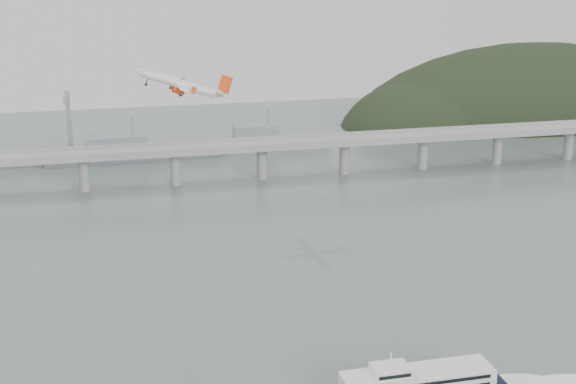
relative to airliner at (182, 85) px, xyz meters
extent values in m
plane|color=slate|center=(33.80, -107.48, -71.12)|extent=(900.00, 900.00, 0.00)
cube|color=gray|center=(33.80, 92.52, -51.12)|extent=(800.00, 22.00, 2.20)
cube|color=gray|center=(33.80, 82.02, -49.12)|extent=(800.00, 0.60, 1.80)
cube|color=gray|center=(33.80, 103.02, -49.12)|extent=(800.00, 0.60, 1.80)
cylinder|color=gray|center=(-46.20, 92.52, -61.62)|extent=(6.00, 6.00, 21.00)
cylinder|color=gray|center=(3.80, 92.52, -61.62)|extent=(6.00, 6.00, 21.00)
cylinder|color=gray|center=(53.80, 92.52, -61.62)|extent=(6.00, 6.00, 21.00)
cylinder|color=gray|center=(103.80, 92.52, -61.62)|extent=(6.00, 6.00, 21.00)
cylinder|color=gray|center=(153.80, 92.52, -61.62)|extent=(6.00, 6.00, 21.00)
cylinder|color=gray|center=(203.80, 92.52, -61.62)|extent=(6.00, 6.00, 21.00)
cylinder|color=gray|center=(253.80, 92.52, -61.62)|extent=(6.00, 6.00, 21.00)
ellipsoid|color=black|center=(303.80, 222.52, -89.12)|extent=(320.00, 150.00, 156.00)
ellipsoid|color=black|center=(208.80, 212.52, -83.12)|extent=(140.00, 110.00, 96.00)
cube|color=slate|center=(-16.20, 157.52, -67.12)|extent=(110.55, 21.43, 8.00)
cube|color=slate|center=(-27.20, 157.52, -59.12)|extent=(39.01, 16.73, 8.00)
cylinder|color=slate|center=(-16.20, 157.52, -51.12)|extent=(1.60, 1.60, 14.00)
cube|color=slate|center=(73.80, 167.52, -67.12)|extent=(85.00, 13.60, 8.00)
cube|color=slate|center=(65.30, 167.52, -59.12)|extent=(29.75, 11.90, 8.00)
cylinder|color=slate|center=(73.80, 167.52, -51.12)|extent=(1.60, 1.60, 14.00)
cube|color=slate|center=(-56.20, 192.52, -51.12)|extent=(3.00, 3.00, 40.00)
cube|color=slate|center=(-56.20, 182.52, -33.12)|extent=(3.00, 28.00, 3.00)
cube|color=white|center=(48.63, -148.60, -64.24)|extent=(44.47, 10.82, 5.29)
cube|color=black|center=(48.66, -143.26, -62.87)|extent=(40.19, 0.39, 1.06)
cube|color=black|center=(48.66, -143.26, -65.41)|extent=(40.19, 0.39, 1.06)
cube|color=white|center=(40.17, -148.55, -60.23)|extent=(10.62, 7.46, 2.75)
cube|color=black|center=(40.15, -152.31, -60.23)|extent=(9.52, 0.18, 1.06)
cylinder|color=white|center=(40.17, -148.55, -56.84)|extent=(0.53, 0.53, 4.23)
ellipsoid|color=white|center=(93.04, -148.84, -71.06)|extent=(22.88, 7.74, 0.21)
cylinder|color=silver|center=(-0.98, 0.02, 0.51)|extent=(31.79, 6.02, 14.14)
cone|color=silver|center=(-18.29, 0.15, 6.33)|extent=(5.87, 4.39, 5.42)
cone|color=silver|center=(17.06, -0.09, -4.95)|extent=(6.89, 4.37, 5.78)
cube|color=silver|center=(-0.26, -0.05, -0.93)|extent=(5.88, 38.83, 4.12)
cube|color=silver|center=(16.23, -0.05, -3.83)|extent=(3.68, 13.73, 2.11)
cube|color=#EB4410|center=(18.52, 0.13, -0.63)|extent=(7.24, 0.81, 8.68)
cylinder|color=#EB4410|center=(-2.45, 6.16, -2.21)|extent=(5.52, 2.91, 4.06)
cylinder|color=black|center=(-4.72, 6.17, -1.45)|extent=(1.26, 2.64, 2.62)
cube|color=silver|center=(-2.08, 6.21, -1.13)|extent=(3.14, 0.37, 2.22)
cylinder|color=#EB4410|center=(-2.34, -6.39, -1.59)|extent=(5.52, 2.91, 4.06)
cylinder|color=black|center=(-4.61, -6.37, -0.82)|extent=(1.26, 2.64, 2.62)
cube|color=silver|center=(-1.97, -6.33, -0.51)|extent=(3.14, 0.37, 2.22)
cylinder|color=black|center=(-0.94, 2.81, -3.03)|extent=(1.27, 0.55, 2.75)
cylinder|color=black|center=(-1.34, 2.75, -4.21)|extent=(1.59, 0.53, 1.61)
cylinder|color=black|center=(-0.89, -3.12, -2.73)|extent=(1.27, 0.55, 2.75)
cylinder|color=black|center=(-1.29, -3.18, -3.92)|extent=(1.59, 0.53, 1.61)
cylinder|color=black|center=(-14.98, -0.04, 1.85)|extent=(1.27, 0.55, 2.75)
cylinder|color=black|center=(-15.38, -0.10, 0.66)|extent=(1.59, 0.53, 1.61)
cube|color=#EB4410|center=(2.17, 19.39, -1.33)|extent=(2.61, 0.38, 3.19)
cube|color=#EB4410|center=(2.51, -19.38, 0.60)|extent=(2.61, 0.38, 3.19)
camera|label=1|loc=(-34.13, -330.02, 51.14)|focal=48.00mm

